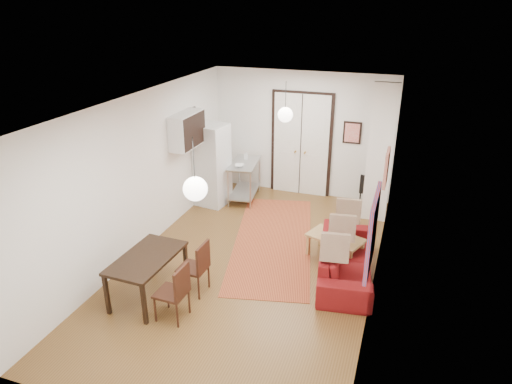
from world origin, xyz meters
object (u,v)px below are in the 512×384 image
(dining_table, at_px, (147,261))
(dining_chair_near, at_px, (195,261))
(kitchen_counter, at_px, (244,176))
(dining_chair_far, at_px, (174,285))
(coffee_table, at_px, (335,239))
(fridge, at_px, (212,165))
(sofa, at_px, (346,259))
(black_side_chair, at_px, (370,187))

(dining_table, bearing_deg, dining_chair_near, 36.13)
(kitchen_counter, height_order, dining_chair_near, kitchen_counter)
(dining_chair_near, bearing_deg, dining_chair_far, 2.10)
(coffee_table, height_order, dining_chair_near, dining_chair_near)
(fridge, bearing_deg, sofa, -22.83)
(sofa, distance_m, dining_chair_near, 2.52)
(coffee_table, bearing_deg, dining_table, -140.51)
(sofa, height_order, fridge, fridge)
(dining_chair_far, height_order, black_side_chair, dining_chair_far)
(kitchen_counter, bearing_deg, dining_table, -99.12)
(sofa, bearing_deg, dining_table, 111.75)
(sofa, xyz_separation_m, fridge, (-3.34, 1.99, 0.61))
(black_side_chair, bearing_deg, fridge, 27.13)
(dining_chair_near, xyz_separation_m, dining_chair_far, (0.00, -0.70, 0.00))
(black_side_chair, bearing_deg, dining_chair_far, 75.39)
(kitchen_counter, height_order, dining_table, kitchen_counter)
(dining_table, bearing_deg, black_side_chair, 57.96)
(sofa, bearing_deg, coffee_table, 20.13)
(sofa, height_order, dining_table, dining_table)
(sofa, distance_m, dining_chair_far, 2.92)
(fridge, relative_size, dining_chair_far, 2.07)
(coffee_table, distance_m, dining_table, 3.33)
(dining_table, bearing_deg, fridge, 98.09)
(kitchen_counter, height_order, black_side_chair, kitchen_counter)
(kitchen_counter, bearing_deg, sofa, -49.94)
(dining_chair_near, bearing_deg, fridge, -158.56)
(fridge, height_order, dining_table, fridge)
(sofa, relative_size, dining_chair_near, 2.43)
(sofa, xyz_separation_m, black_side_chair, (0.07, 3.01, 0.15))
(sofa, distance_m, kitchen_counter, 3.70)
(dining_chair_near, distance_m, black_side_chair, 4.77)
(coffee_table, bearing_deg, dining_chair_far, -129.57)
(coffee_table, bearing_deg, sofa, -61.87)
(dining_chair_far, bearing_deg, fridge, -161.86)
(kitchen_counter, xyz_separation_m, dining_chair_near, (0.52, -3.64, -0.06))
(sofa, xyz_separation_m, dining_chair_far, (-2.22, -1.88, 0.20))
(coffee_table, distance_m, fridge, 3.46)
(sofa, xyz_separation_m, dining_table, (-2.82, -1.61, 0.32))
(dining_table, distance_m, dining_chair_far, 0.67)
(dining_chair_far, relative_size, black_side_chair, 1.11)
(dining_table, xyz_separation_m, dining_chair_far, (0.60, -0.26, -0.13))
(fridge, bearing_deg, black_side_chair, 24.59)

